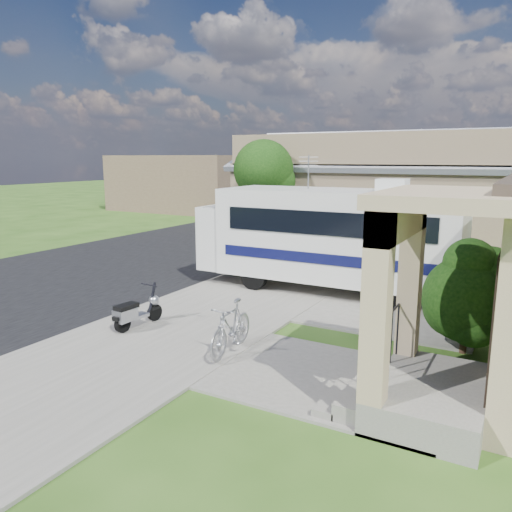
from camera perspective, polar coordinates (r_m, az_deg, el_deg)
The scene contains 18 objects.
ground at distance 11.21m, azimuth -4.07°, elevation -8.96°, with size 120.00×120.00×0.00m, color #254813.
street_slab at distance 23.33m, azimuth -6.00°, elevation 1.65°, with size 9.00×80.00×0.02m, color black.
sidewalk_slab at distance 20.33m, azimuth 9.15°, elevation 0.21°, with size 4.00×80.00×0.06m, color slate.
driveway_slab at distance 14.47m, azimuth 10.88°, elevation -4.37°, with size 7.00×6.00×0.05m, color slate.
walk_slab at distance 9.11m, azimuth 8.72°, elevation -13.82°, with size 4.00×3.00×0.05m, color slate.
warehouse at distance 23.54m, azimuth 14.97°, elevation 6.27°, with size 12.50×8.40×5.04m.
distant_bldg_far at distance 38.35m, azimuth -7.35°, elevation 8.34°, with size 10.00×8.00×4.00m, color brown.
distant_bldg_near at distance 47.62m, azimuth 3.36°, elevation 8.47°, with size 8.00×7.00×3.20m, color #7E654F.
street_tree_a at distance 20.21m, azimuth 1.19°, elevation 9.47°, with size 2.44×2.40×4.58m.
street_tree_b at distance 29.41m, azimuth 10.56°, elevation 10.11°, with size 2.44×2.40×4.73m.
street_tree_c at distance 38.04m, azimuth 15.00°, elevation 9.69°, with size 2.44×2.40×4.42m.
motorhome at distance 14.57m, azimuth 8.35°, elevation 2.42°, with size 7.61×2.59×3.88m.
shrub at distance 10.72m, azimuth 23.33°, elevation -4.13°, with size 1.90×1.82×2.33m.
scooter at distance 11.67m, azimuth -13.61°, elevation -6.24°, with size 0.49×1.41×0.93m.
bicycle at distance 9.95m, azimuth -2.86°, elevation -8.48°, with size 0.48×1.70×1.02m, color #9A9BA1.
pickup_truck at distance 24.89m, azimuth 0.95°, elevation 4.18°, with size 2.70×5.86×1.63m, color silver.
van at distance 30.92m, azimuth 5.89°, elevation 5.48°, with size 2.26×5.57×1.62m, color silver.
garden_hose at distance 9.58m, azimuth 12.72°, elevation -12.27°, with size 0.39×0.39×0.18m, color #156B26.
Camera 1 is at (5.82, -8.77, 3.86)m, focal length 35.00 mm.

